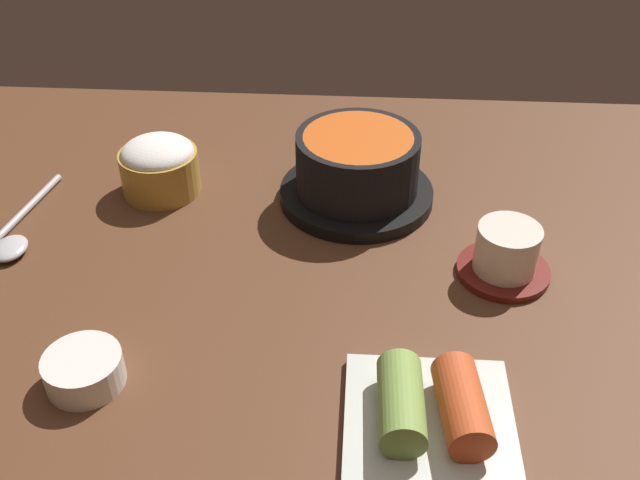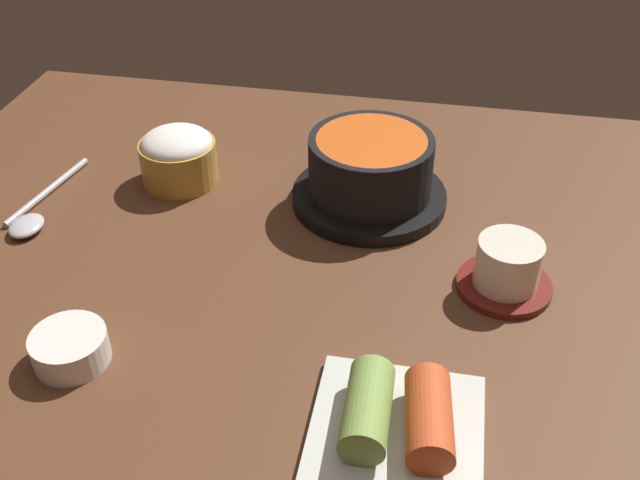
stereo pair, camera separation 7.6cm
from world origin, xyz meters
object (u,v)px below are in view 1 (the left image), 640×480
kimchi_plate (430,413)px  side_bowl_near (84,369)px  spoon (15,236)px  stone_pot (357,170)px  tea_cup_with_saucer (506,254)px  rice_bowl (159,165)px

kimchi_plate → side_bowl_near: 29.93cm
kimchi_plate → spoon: (-44.17, 22.92, -1.21)cm
stone_pot → tea_cup_with_saucer: size_ratio=1.89×
rice_bowl → side_bowl_near: (0.57, -30.91, -1.91)cm
stone_pot → tea_cup_with_saucer: 20.37cm
kimchi_plate → spoon: size_ratio=0.80×
stone_pot → rice_bowl: size_ratio=1.96×
kimchi_plate → side_bowl_near: (-29.77, 3.07, -0.22)cm
tea_cup_with_saucer → side_bowl_near: (-38.54, -17.48, -1.04)cm
stone_pot → spoon: 38.99cm
stone_pot → rice_bowl: stone_pot is taller
tea_cup_with_saucer → kimchi_plate: 22.36cm
side_bowl_near → spoon: 24.55cm
stone_pot → tea_cup_with_saucer: (15.60, -13.03, -1.45)cm
tea_cup_with_saucer → side_bowl_near: bearing=-155.6°
spoon → kimchi_plate: bearing=-27.4°
tea_cup_with_saucer → kimchi_plate: tea_cup_with_saucer is taller
stone_pot → spoon: stone_pot is taller
rice_bowl → kimchi_plate: (30.34, -33.98, -1.70)cm
tea_cup_with_saucer → spoon: 53.03cm
kimchi_plate → side_bowl_near: kimchi_plate is taller
tea_cup_with_saucer → kimchi_plate: bearing=-113.1°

